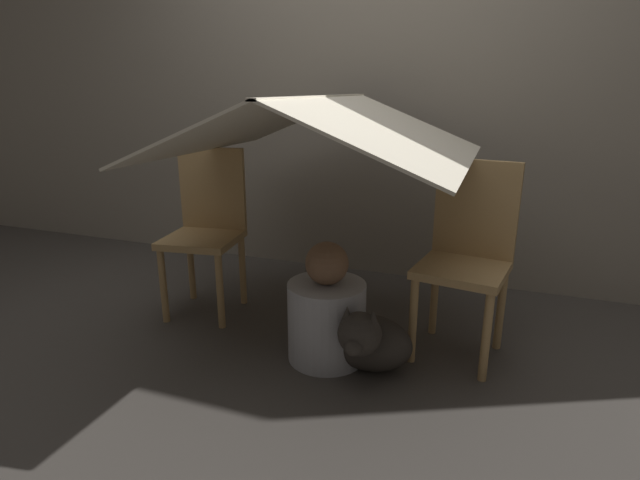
# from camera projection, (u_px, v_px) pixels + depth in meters

# --- Properties ---
(ground_plane) EXTENTS (8.80, 8.80, 0.00)m
(ground_plane) POSITION_uv_depth(u_px,v_px,m) (313.00, 339.00, 2.43)
(ground_plane) COLOR #47423D
(wall_back) EXTENTS (7.00, 0.05, 2.50)m
(wall_back) POSITION_uv_depth(u_px,v_px,m) (374.00, 75.00, 3.00)
(wall_back) COLOR gray
(wall_back) RESTS_ON ground_plane
(chair_left) EXTENTS (0.42, 0.42, 0.87)m
(chair_left) POSITION_uv_depth(u_px,v_px,m) (207.00, 225.00, 2.66)
(chair_left) COLOR tan
(chair_left) RESTS_ON ground_plane
(chair_right) EXTENTS (0.42, 0.42, 0.87)m
(chair_right) POSITION_uv_depth(u_px,v_px,m) (467.00, 252.00, 2.22)
(chair_right) COLOR tan
(chair_right) RESTS_ON ground_plane
(sheet_canopy) EXTENTS (1.33, 1.29, 0.28)m
(sheet_canopy) POSITION_uv_depth(u_px,v_px,m) (320.00, 127.00, 2.22)
(sheet_canopy) COLOR silver
(person_front) EXTENTS (0.35, 0.35, 0.55)m
(person_front) POSITION_uv_depth(u_px,v_px,m) (327.00, 314.00, 2.21)
(person_front) COLOR #B2B2B7
(person_front) RESTS_ON ground_plane
(dog) EXTENTS (0.38, 0.38, 0.35)m
(dog) POSITION_uv_depth(u_px,v_px,m) (366.00, 340.00, 2.11)
(dog) COLOR #332D28
(dog) RESTS_ON ground_plane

